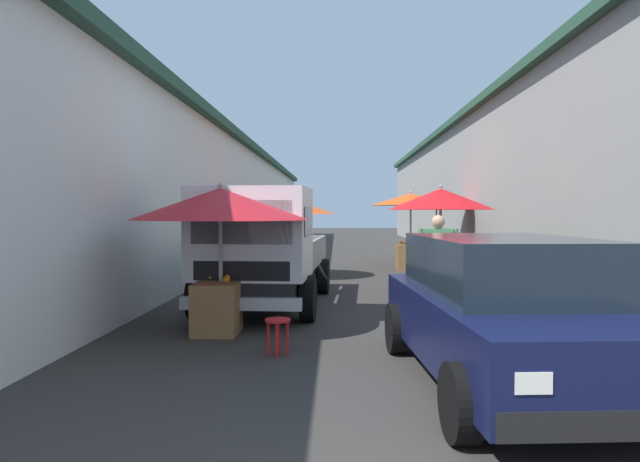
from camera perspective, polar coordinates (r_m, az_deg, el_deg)
ground at (r=15.37m, az=4.09°, el=-4.43°), size 90.00×90.00×0.00m
building_left_whitewash at (r=18.77m, az=-19.31°, el=3.12°), size 49.80×7.50×4.23m
building_right_concrete at (r=19.28m, az=26.31°, el=4.48°), size 49.80×7.50×5.24m
fruit_stall_far_left at (r=11.73m, az=11.92°, el=1.91°), size 2.17×2.17×2.26m
fruit_stall_near_right at (r=16.94m, az=9.11°, el=2.05°), size 2.38×2.38×2.33m
fruit_stall_mid_lane at (r=19.52m, az=11.66°, el=1.98°), size 2.46×2.46×2.31m
fruit_stall_near_left at (r=8.09m, az=-10.04°, el=1.65°), size 2.52×2.52×2.12m
fruit_stall_far_right at (r=14.64m, az=-3.41°, el=1.80°), size 2.56×2.56×2.16m
hatchback_car at (r=5.89m, az=18.35°, el=-7.59°), size 4.02×2.15×1.45m
delivery_truck at (r=9.56m, az=-6.01°, el=-2.05°), size 5.01×2.17×2.08m
vendor_by_crates at (r=18.22m, az=-3.79°, el=-0.70°), size 0.62×0.21×1.52m
vendor_in_shade at (r=9.55m, az=11.79°, el=-2.59°), size 0.25×0.65×1.65m
parked_scooter at (r=10.31m, az=17.96°, el=-5.15°), size 1.69×0.37×1.14m
plastic_stool at (r=6.82m, az=-4.26°, el=-9.71°), size 0.30×0.30×0.43m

